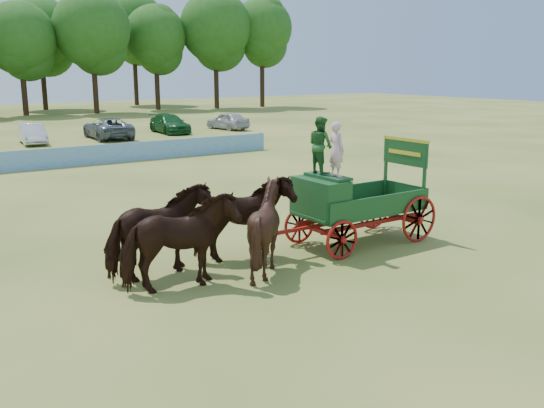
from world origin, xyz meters
The scene contains 7 objects.
ground centered at (0.00, 0.00, 0.00)m, with size 160.00×160.00×0.00m, color #A89C4C.
horse_lead_left centered at (-3.47, -1.71, 1.14)m, with size 1.23×2.70×2.28m, color black.
horse_lead_right centered at (-3.47, -0.61, 1.14)m, with size 1.23×2.70×2.28m, color black.
horse_wheel_left centered at (-1.07, -1.71, 1.14)m, with size 1.84×2.07×2.29m, color black.
horse_wheel_right centered at (-1.07, -0.61, 1.14)m, with size 1.23×2.70×2.28m, color black.
farm_dray centered at (1.88, -1.13, 1.65)m, with size 6.00×2.00×3.76m.
sponsor_banner centered at (-1.00, 18.00, 0.53)m, with size 26.00×0.08×1.05m, color #2167B6.
Camera 1 is at (-9.30, -13.97, 5.07)m, focal length 40.00 mm.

